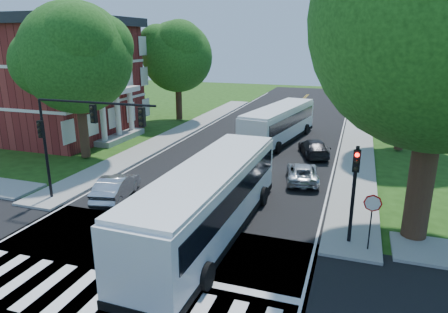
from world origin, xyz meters
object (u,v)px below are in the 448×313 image
at_px(bus_follow, 279,123).
at_px(hatchback, 116,187).
at_px(suv, 302,173).
at_px(dark_sedan, 314,148).
at_px(bus_lead, 210,199).
at_px(signal_ne, 354,182).
at_px(signal_nw, 77,128).

height_order(bus_follow, hatchback, bus_follow).
relative_size(bus_follow, suv, 2.94).
bearing_deg(hatchback, dark_sedan, -140.14).
xyz_separation_m(suv, dark_sedan, (0.01, 6.22, 0.07)).
distance_m(bus_lead, dark_sedan, 15.35).
relative_size(signal_ne, suv, 1.04).
xyz_separation_m(signal_nw, suv, (10.90, 7.65, -3.78)).
bearing_deg(hatchback, signal_ne, 161.87).
bearing_deg(signal_ne, signal_nw, -179.95).
height_order(signal_nw, dark_sedan, signal_nw).
relative_size(signal_ne, dark_sedan, 0.97).
xyz_separation_m(bus_follow, dark_sedan, (3.50, -3.66, -1.01)).
relative_size(signal_nw, bus_lead, 0.54).
bearing_deg(signal_ne, bus_follow, 110.77).
bearing_deg(dark_sedan, hatchback, 34.55).
relative_size(suv, dark_sedan, 0.94).
distance_m(signal_nw, bus_follow, 19.22).
bearing_deg(hatchback, signal_nw, 35.11).
bearing_deg(signal_ne, bus_lead, -169.57).
distance_m(bus_lead, hatchback, 7.18).
height_order(bus_lead, dark_sedan, bus_lead).
bearing_deg(bus_lead, bus_follow, -87.42).
xyz_separation_m(signal_nw, dark_sedan, (10.91, 13.87, -3.71)).
bearing_deg(dark_sedan, bus_follow, -64.00).
xyz_separation_m(signal_ne, suv, (-3.15, 7.64, -2.36)).
bearing_deg(bus_follow, suv, 119.04).
distance_m(signal_nw, suv, 13.84).
distance_m(signal_ne, dark_sedan, 14.39).
relative_size(hatchback, suv, 1.01).
bearing_deg(dark_sedan, signal_ne, 85.05).
bearing_deg(signal_nw, suv, 35.05).
bearing_deg(bus_follow, hatchback, 78.60).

